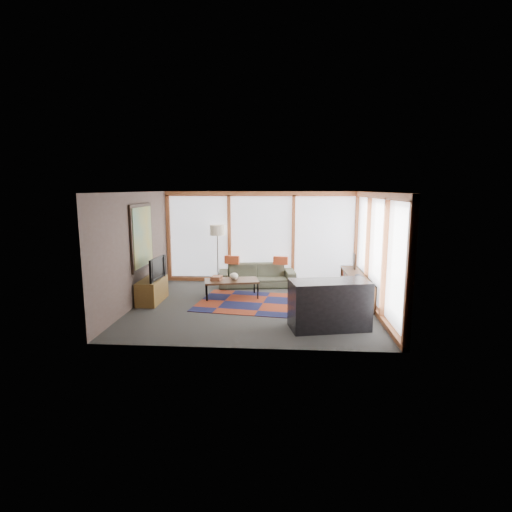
# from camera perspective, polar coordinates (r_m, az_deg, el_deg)

# --- Properties ---
(ground) EXTENTS (5.50, 5.50, 0.00)m
(ground) POSITION_cam_1_polar(r_m,az_deg,el_deg) (9.30, -0.18, -7.11)
(ground) COLOR #2C2C2A
(ground) RESTS_ON ground
(room_envelope) EXTENTS (5.52, 5.02, 2.62)m
(room_envelope) POSITION_cam_1_polar(r_m,az_deg,el_deg) (9.51, 3.04, 2.75)
(room_envelope) COLOR #493933
(room_envelope) RESTS_ON ground
(rug) EXTENTS (3.28, 2.35, 0.01)m
(rug) POSITION_cam_1_polar(r_m,az_deg,el_deg) (9.47, 1.01, -6.76)
(rug) COLOR maroon
(rug) RESTS_ON ground
(sofa) EXTENTS (2.19, 1.09, 0.61)m
(sofa) POSITION_cam_1_polar(r_m,az_deg,el_deg) (11.07, 0.13, -2.75)
(sofa) COLOR #3F4031
(sofa) RESTS_ON ground
(pillow_left) EXTENTS (0.43, 0.20, 0.23)m
(pillow_left) POSITION_cam_1_polar(r_m,az_deg,el_deg) (11.07, -3.45, -0.55)
(pillow_left) COLOR #B84724
(pillow_left) RESTS_ON sofa
(pillow_right) EXTENTS (0.42, 0.21, 0.22)m
(pillow_right) POSITION_cam_1_polar(r_m,az_deg,el_deg) (10.98, 3.55, -0.64)
(pillow_right) COLOR #B84724
(pillow_right) RESTS_ON sofa
(floor_lamp) EXTENTS (0.42, 0.42, 1.67)m
(floor_lamp) POSITION_cam_1_polar(r_m,az_deg,el_deg) (11.38, -5.50, 0.26)
(floor_lamp) COLOR black
(floor_lamp) RESTS_ON ground
(coffee_table) EXTENTS (1.43, 0.93, 0.44)m
(coffee_table) POSITION_cam_1_polar(r_m,az_deg,el_deg) (9.97, -3.52, -4.67)
(coffee_table) COLOR #312112
(coffee_table) RESTS_ON ground
(book_stack) EXTENTS (0.27, 0.33, 0.10)m
(book_stack) POSITION_cam_1_polar(r_m,az_deg,el_deg) (9.94, -5.67, -3.15)
(book_stack) COLOR brown
(book_stack) RESTS_ON coffee_table
(vase) EXTENTS (0.23, 0.23, 0.18)m
(vase) POSITION_cam_1_polar(r_m,az_deg,el_deg) (9.90, -3.16, -2.92)
(vase) COLOR silver
(vase) RESTS_ON coffee_table
(bookshelf) EXTENTS (0.44, 2.42, 0.61)m
(bookshelf) POSITION_cam_1_polar(r_m,az_deg,el_deg) (10.06, 14.12, -4.32)
(bookshelf) COLOR #312112
(bookshelf) RESTS_ON ground
(bowl_a) EXTENTS (0.24, 0.24, 0.11)m
(bowl_a) POSITION_cam_1_polar(r_m,az_deg,el_deg) (9.45, 14.64, -3.02)
(bowl_a) COLOR black
(bowl_a) RESTS_ON bookshelf
(bowl_b) EXTENTS (0.16, 0.16, 0.08)m
(bowl_b) POSITION_cam_1_polar(r_m,az_deg,el_deg) (9.75, 14.37, -2.73)
(bowl_b) COLOR black
(bowl_b) RESTS_ON bookshelf
(shelf_picture) EXTENTS (0.05, 0.31, 0.41)m
(shelf_picture) POSITION_cam_1_polar(r_m,az_deg,el_deg) (10.70, 13.87, -0.72)
(shelf_picture) COLOR black
(shelf_picture) RESTS_ON bookshelf
(tv_console) EXTENTS (0.46, 1.11, 0.55)m
(tv_console) POSITION_cam_1_polar(r_m,az_deg,el_deg) (9.86, -14.63, -4.79)
(tv_console) COLOR brown
(tv_console) RESTS_ON ground
(television) EXTENTS (0.19, 0.93, 0.53)m
(television) POSITION_cam_1_polar(r_m,az_deg,el_deg) (9.71, -14.36, -1.71)
(television) COLOR black
(television) RESTS_ON tv_console
(bar_counter) EXTENTS (1.60, 1.00, 0.94)m
(bar_counter) POSITION_cam_1_polar(r_m,az_deg,el_deg) (7.85, 10.42, -6.87)
(bar_counter) COLOR black
(bar_counter) RESTS_ON ground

